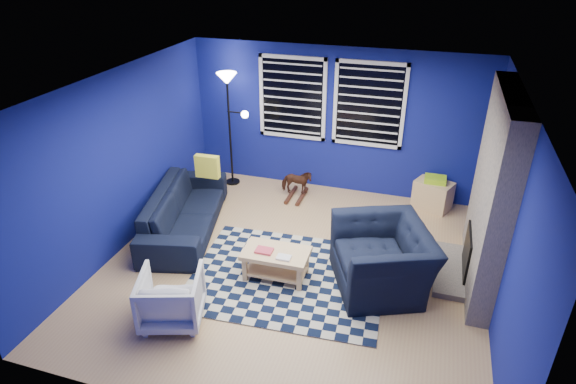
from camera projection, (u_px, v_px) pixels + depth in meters
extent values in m
plane|color=tan|center=(293.00, 266.00, 6.60)|extent=(5.00, 5.00, 0.00)
plane|color=white|center=(294.00, 87.00, 5.44)|extent=(5.00, 5.00, 0.00)
plane|color=navy|center=(335.00, 121.00, 8.14)|extent=(5.00, 0.00, 5.00)
plane|color=navy|center=(121.00, 161.00, 6.67)|extent=(0.00, 5.00, 5.00)
plane|color=navy|center=(508.00, 215.00, 5.37)|extent=(0.00, 5.00, 5.00)
cube|color=gray|center=(492.00, 194.00, 5.83)|extent=(0.26, 2.00, 2.50)
cube|color=black|center=(467.00, 253.00, 6.28)|extent=(0.04, 0.70, 0.60)
cube|color=gray|center=(453.00, 270.00, 6.46)|extent=(0.50, 1.20, 0.08)
cube|color=black|center=(293.00, 98.00, 8.15)|extent=(1.05, 0.02, 1.30)
cube|color=white|center=(293.00, 57.00, 7.83)|extent=(1.17, 0.05, 0.06)
cube|color=white|center=(292.00, 136.00, 8.46)|extent=(1.17, 0.05, 0.06)
cube|color=black|center=(369.00, 105.00, 7.81)|extent=(1.05, 0.02, 1.30)
cube|color=white|center=(373.00, 63.00, 7.49)|extent=(1.17, 0.05, 0.06)
cube|color=white|center=(366.00, 144.00, 8.12)|extent=(1.17, 0.05, 0.06)
cube|color=black|center=(493.00, 139.00, 7.01)|extent=(0.06, 1.00, 0.58)
cube|color=black|center=(491.00, 139.00, 7.02)|extent=(0.01, 0.92, 0.50)
cube|color=black|center=(287.00, 276.00, 6.39)|extent=(2.61, 2.14, 0.02)
imported|color=black|center=(185.00, 211.00, 7.30)|extent=(2.42, 1.40, 0.66)
imported|color=black|center=(382.00, 258.00, 6.08)|extent=(1.60, 1.52, 0.82)
imported|color=gray|center=(171.00, 297.00, 5.54)|extent=(0.87, 0.89, 0.65)
imported|color=#462D16|center=(297.00, 182.00, 8.24)|extent=(0.32, 0.56, 0.45)
cube|color=#DEAE7D|center=(276.00, 253.00, 6.22)|extent=(0.87, 0.52, 0.06)
cube|color=#DEAE7D|center=(276.00, 270.00, 6.34)|extent=(0.79, 0.44, 0.03)
cube|color=#C23747|center=(264.00, 251.00, 6.20)|extent=(0.22, 0.17, 0.03)
cube|color=silver|center=(284.00, 257.00, 6.07)|extent=(0.18, 0.13, 0.03)
cube|color=#DEAE7D|center=(245.00, 269.00, 6.25)|extent=(0.06, 0.06, 0.34)
cube|color=#DEAE7D|center=(299.00, 280.00, 6.06)|extent=(0.06, 0.06, 0.34)
cube|color=#DEAE7D|center=(255.00, 253.00, 6.57)|extent=(0.06, 0.06, 0.34)
cube|color=#DEAE7D|center=(307.00, 262.00, 6.38)|extent=(0.06, 0.06, 0.34)
cube|color=#DEAE7D|center=(433.00, 195.00, 7.94)|extent=(0.68, 0.58, 0.48)
cube|color=black|center=(433.00, 195.00, 7.94)|extent=(0.59, 0.51, 0.38)
cube|color=#A0DB19|center=(435.00, 179.00, 7.81)|extent=(0.41, 0.37, 0.09)
cylinder|color=black|center=(233.00, 182.00, 8.88)|extent=(0.25, 0.25, 0.03)
cylinder|color=black|center=(230.00, 134.00, 8.44)|extent=(0.04, 0.04, 1.89)
cone|color=white|center=(227.00, 79.00, 7.99)|extent=(0.34, 0.34, 0.19)
sphere|color=white|center=(245.00, 114.00, 8.13)|extent=(0.13, 0.13, 0.13)
cube|color=yellow|center=(207.00, 166.00, 7.50)|extent=(0.38, 0.13, 0.36)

